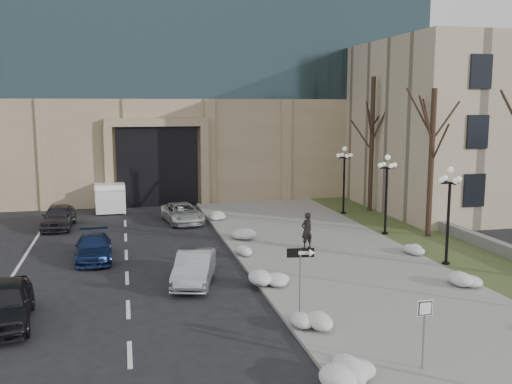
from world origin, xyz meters
TOP-DOWN VIEW (x-y plane):
  - sidewalk at (3.50, 14.00)m, footprint 9.00×40.00m
  - curb at (-1.00, 14.00)m, footprint 0.30×40.00m
  - grass_strip at (10.00, 14.00)m, footprint 4.00×40.00m
  - stone_wall at (12.00, 16.00)m, footprint 0.50×30.00m
  - classical_building at (22.00, 27.98)m, footprint 22.00×18.12m
  - car_a at (-10.70, 9.46)m, footprint 2.19×4.66m
  - car_b at (-3.68, 12.57)m, footprint 2.48×4.47m
  - car_c at (-8.05, 17.50)m, footprint 1.85×4.29m
  - car_d at (-2.88, 25.42)m, footprint 2.77×4.82m
  - car_e at (-10.49, 25.45)m, footprint 1.99×4.42m
  - pedestrian at (2.76, 16.79)m, footprint 0.82×0.69m
  - box_truck at (-7.54, 32.02)m, footprint 2.35×6.13m
  - one_way_sign at (-0.46, 7.25)m, footprint 1.01×0.31m
  - keep_sign at (1.65, 2.86)m, footprint 0.47×0.07m
  - snow_clump_b at (-0.85, 2.61)m, footprint 1.10×1.60m
  - snow_clump_c at (-0.49, 6.78)m, footprint 1.10×1.60m
  - snow_clump_d at (-0.72, 11.07)m, footprint 1.10×1.60m
  - snow_clump_e at (-0.44, 16.16)m, footprint 1.10×1.60m
  - snow_clump_f at (-0.32, 20.04)m, footprint 1.10×1.60m
  - snow_clump_g at (-0.58, 25.32)m, footprint 1.10×1.60m
  - snow_clump_i at (7.35, 8.96)m, footprint 1.10×1.60m
  - snow_clump_j at (7.73, 14.42)m, footprint 1.10×1.60m
  - lamppost_b at (8.30, 12.50)m, footprint 1.18×1.18m
  - lamppost_c at (8.30, 19.00)m, footprint 1.18×1.18m
  - lamppost_d at (8.30, 25.50)m, footprint 1.18×1.18m
  - tree_mid at (10.50, 18.00)m, footprint 3.20×3.20m
  - tree_far at (10.50, 26.00)m, footprint 3.20×3.20m

SIDE VIEW (x-z plane):
  - grass_strip at x=10.00m, z-range 0.00..0.10m
  - sidewalk at x=3.50m, z-range 0.00..0.12m
  - curb at x=-1.00m, z-range 0.00..0.14m
  - snow_clump_b at x=-0.85m, z-range 0.12..0.48m
  - snow_clump_c at x=-0.49m, z-range 0.12..0.48m
  - snow_clump_d at x=-0.72m, z-range 0.12..0.48m
  - snow_clump_e at x=-0.44m, z-range 0.12..0.48m
  - snow_clump_f at x=-0.32m, z-range 0.12..0.48m
  - snow_clump_g at x=-0.58m, z-range 0.12..0.48m
  - snow_clump_i at x=7.35m, z-range 0.12..0.48m
  - snow_clump_j at x=7.73m, z-range 0.12..0.48m
  - stone_wall at x=12.00m, z-range 0.00..0.70m
  - car_c at x=-8.05m, z-range 0.00..1.23m
  - car_d at x=-2.88m, z-range 0.00..1.27m
  - car_b at x=-3.68m, z-range 0.00..1.40m
  - car_e at x=-10.49m, z-range 0.00..1.48m
  - car_a at x=-10.70m, z-range 0.00..1.54m
  - box_truck at x=-7.54m, z-range -0.03..1.89m
  - pedestrian at x=2.76m, z-range 0.12..2.03m
  - keep_sign at x=1.65m, z-range 0.51..2.68m
  - one_way_sign at x=-0.46m, z-range 0.88..3.57m
  - lamppost_b at x=8.30m, z-range 0.69..5.45m
  - lamppost_c at x=8.30m, z-range 0.69..5.45m
  - lamppost_d at x=8.30m, z-range 0.69..5.45m
  - tree_mid at x=10.50m, z-range 1.25..9.75m
  - classical_building at x=22.00m, z-range 0.00..12.00m
  - tree_far at x=10.50m, z-range 1.40..10.90m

